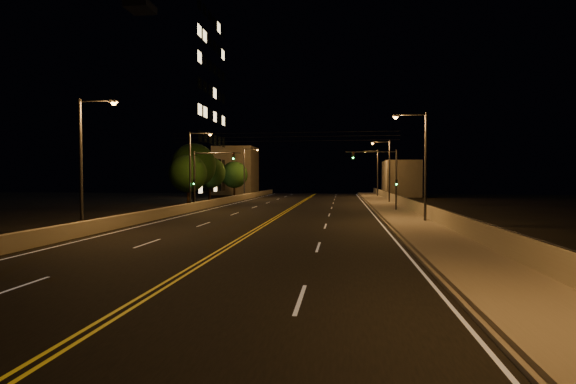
# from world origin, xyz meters

# --- Properties ---
(ground) EXTENTS (160.00, 160.00, 0.00)m
(ground) POSITION_xyz_m (0.00, 0.00, 0.00)
(ground) COLOR black
(ground) RESTS_ON ground
(road) EXTENTS (18.00, 120.00, 0.02)m
(road) POSITION_xyz_m (0.00, 20.00, 0.01)
(road) COLOR black
(road) RESTS_ON ground
(sidewalk) EXTENTS (3.60, 120.00, 0.30)m
(sidewalk) POSITION_xyz_m (10.80, 20.00, 0.15)
(sidewalk) COLOR slate
(sidewalk) RESTS_ON ground
(curb) EXTENTS (0.14, 120.00, 0.15)m
(curb) POSITION_xyz_m (8.93, 20.00, 0.07)
(curb) COLOR slate
(curb) RESTS_ON ground
(parapet_wall) EXTENTS (0.30, 120.00, 1.00)m
(parapet_wall) POSITION_xyz_m (12.45, 20.00, 0.80)
(parapet_wall) COLOR #A59E8A
(parapet_wall) RESTS_ON sidewalk
(jersey_barrier) EXTENTS (0.45, 120.00, 0.87)m
(jersey_barrier) POSITION_xyz_m (-9.70, 20.00, 0.44)
(jersey_barrier) COLOR #A59E8A
(jersey_barrier) RESTS_ON ground
(distant_building_right) EXTENTS (6.00, 10.00, 6.59)m
(distant_building_right) POSITION_xyz_m (16.50, 69.27, 3.29)
(distant_building_right) COLOR gray
(distant_building_right) RESTS_ON ground
(distant_building_left) EXTENTS (8.00, 8.00, 9.71)m
(distant_building_left) POSITION_xyz_m (-16.00, 73.30, 4.86)
(distant_building_left) COLOR gray
(distant_building_left) RESTS_ON ground
(parapet_rail) EXTENTS (0.06, 120.00, 0.06)m
(parapet_rail) POSITION_xyz_m (12.45, 20.00, 1.33)
(parapet_rail) COLOR black
(parapet_rail) RESTS_ON parapet_wall
(lane_markings) EXTENTS (17.32, 116.00, 0.00)m
(lane_markings) POSITION_xyz_m (0.00, 19.93, 0.02)
(lane_markings) COLOR silver
(lane_markings) RESTS_ON road
(streetlight_1) EXTENTS (2.55, 0.28, 8.29)m
(streetlight_1) POSITION_xyz_m (11.50, 21.63, 4.84)
(streetlight_1) COLOR #2D2D33
(streetlight_1) RESTS_ON ground
(streetlight_2) EXTENTS (2.55, 0.28, 8.29)m
(streetlight_2) POSITION_xyz_m (11.50, 45.38, 4.84)
(streetlight_2) COLOR #2D2D33
(streetlight_2) RESTS_ON ground
(streetlight_3) EXTENTS (2.55, 0.28, 8.29)m
(streetlight_3) POSITION_xyz_m (11.50, 63.44, 4.84)
(streetlight_3) COLOR #2D2D33
(streetlight_3) RESTS_ON ground
(streetlight_4) EXTENTS (2.55, 0.28, 8.29)m
(streetlight_4) POSITION_xyz_m (-9.90, 13.42, 4.84)
(streetlight_4) COLOR #2D2D33
(streetlight_4) RESTS_ON ground
(streetlight_5) EXTENTS (2.55, 0.28, 8.29)m
(streetlight_5) POSITION_xyz_m (-9.90, 31.92, 4.84)
(streetlight_5) COLOR #2D2D33
(streetlight_5) RESTS_ON ground
(streetlight_6) EXTENTS (2.55, 0.28, 8.29)m
(streetlight_6) POSITION_xyz_m (-9.90, 56.39, 4.84)
(streetlight_6) COLOR #2D2D33
(streetlight_6) RESTS_ON ground
(traffic_signal_right) EXTENTS (5.11, 0.31, 6.25)m
(traffic_signal_right) POSITION_xyz_m (10.01, 32.09, 3.94)
(traffic_signal_right) COLOR #2D2D33
(traffic_signal_right) RESTS_ON ground
(traffic_signal_left) EXTENTS (5.11, 0.31, 6.25)m
(traffic_signal_left) POSITION_xyz_m (-8.81, 32.09, 3.94)
(traffic_signal_left) COLOR #2D2D33
(traffic_signal_left) RESTS_ON ground
(overhead_wires) EXTENTS (22.00, 0.03, 0.83)m
(overhead_wires) POSITION_xyz_m (0.00, 29.50, 7.40)
(overhead_wires) COLOR black
(building_tower) EXTENTS (24.00, 15.00, 31.67)m
(building_tower) POSITION_xyz_m (-26.86, 54.40, 15.26)
(building_tower) COLOR gray
(building_tower) RESTS_ON ground
(tree_0) EXTENTS (4.64, 4.64, 6.29)m
(tree_0) POSITION_xyz_m (-13.16, 39.07, 3.96)
(tree_0) COLOR black
(tree_0) RESTS_ON ground
(tree_1) EXTENTS (6.02, 6.02, 8.16)m
(tree_1) POSITION_xyz_m (-14.40, 44.47, 5.15)
(tree_1) COLOR black
(tree_1) RESTS_ON ground
(tree_2) EXTENTS (4.97, 4.97, 6.74)m
(tree_2) POSITION_xyz_m (-14.79, 52.31, 4.25)
(tree_2) COLOR black
(tree_2) RESTS_ON ground
(tree_3) EXTENTS (4.65, 4.65, 6.30)m
(tree_3) POSITION_xyz_m (-12.93, 60.37, 3.97)
(tree_3) COLOR black
(tree_3) RESTS_ON ground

